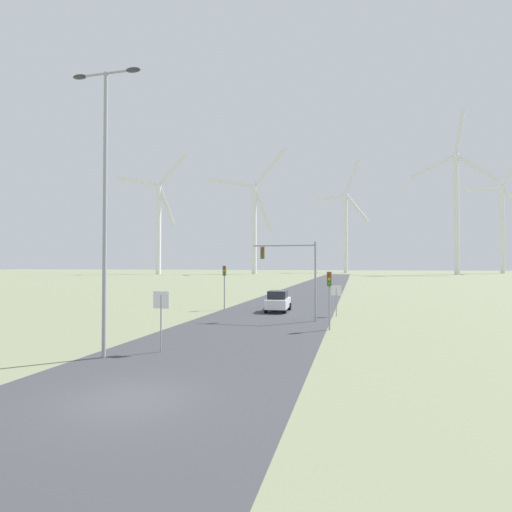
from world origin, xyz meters
The scene contains 14 objects.
ground_plane centered at (0.00, 0.00, 0.00)m, with size 600.00×600.00×0.00m, color #757A5B.
road_surface centered at (0.00, 48.00, 0.00)m, with size 10.00×240.00×0.01m.
streetlamp centered at (-4.07, 4.60, 7.76)m, with size 3.41×0.32×12.78m.
stop_sign_near centered at (-2.15, 6.24, 1.99)m, with size 0.81×0.07×2.85m.
stop_sign_far centered at (5.30, 21.42, 1.72)m, with size 0.81×0.07×2.46m.
traffic_light_post_near_left centered at (-4.84, 23.74, 2.94)m, with size 0.28×0.34×4.01m.
traffic_light_post_near_right centered at (5.17, 14.55, 2.69)m, with size 0.28×0.33×3.66m.
traffic_light_mast_overhead centered at (2.30, 18.23, 4.15)m, with size 4.71×0.35×5.79m.
car_approaching centered at (0.17, 23.61, 0.91)m, with size 2.01×4.19×1.83m.
wind_turbine_far_left centered at (-77.80, 150.50, 24.86)m, with size 30.48×9.81×54.50m.
wind_turbine_left centered at (-36.82, 162.10, 25.17)m, with size 36.03×6.14×56.65m.
wind_turbine_center centered at (2.41, 203.28, 25.72)m, with size 29.19×10.98×58.82m.
wind_turbine_right centered at (48.37, 170.57, 30.45)m, with size 32.09×12.20×69.19m.
wind_turbine_far_right centered at (76.64, 205.36, 26.06)m, with size 25.00×12.11×57.81m.
Camera 1 is at (6.70, -10.96, 4.10)m, focal length 28.00 mm.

